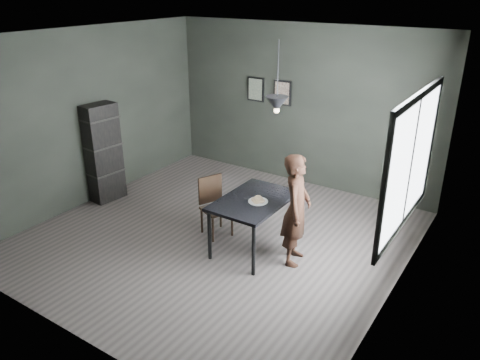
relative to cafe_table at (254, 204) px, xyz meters
The scene contains 13 objects.
ground 0.90m from the cafe_table, behind, with size 5.00×5.00×0.00m, color #393331.
back_wall 2.67m from the cafe_table, 103.50° to the left, with size 5.00×0.10×2.80m, color black.
ceiling 2.21m from the cafe_table, behind, with size 5.00×5.00×0.02m.
window_assembly 2.10m from the cafe_table, ahead, with size 0.04×1.96×1.56m.
cafe_table is the anchor object (origin of this frame).
white_plate 0.14m from the cafe_table, 26.90° to the right, with size 0.23×0.23×0.01m, color white.
donut_pile 0.16m from the cafe_table, 26.90° to the right, with size 0.19×0.19×0.08m.
woman 0.62m from the cafe_table, ahead, with size 0.54×0.36×1.49m, color black.
wood_chair 0.75m from the cafe_table, behind, with size 0.49×0.49×0.86m.
shelf_unit 2.92m from the cafe_table, behind, with size 0.31×0.54×1.63m, color black.
pendant_lamp 1.41m from the cafe_table, 21.80° to the left, with size 0.28×0.28×0.86m.
framed_print_left 3.03m from the cafe_table, 121.30° to the left, with size 0.34×0.04×0.44m.
framed_print_right 2.80m from the cafe_table, 111.06° to the left, with size 0.34×0.04×0.44m.
Camera 1 is at (3.53, -4.78, 3.41)m, focal length 35.00 mm.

